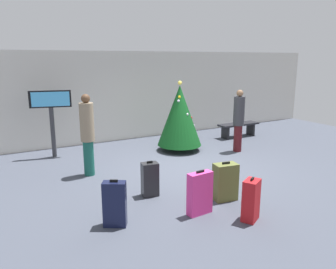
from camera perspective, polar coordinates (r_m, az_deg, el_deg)
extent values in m
plane|color=#424754|center=(8.33, 3.64, -5.91)|extent=(16.00, 16.00, 0.00)
cube|color=beige|center=(11.28, -6.70, 6.61)|extent=(16.00, 0.20, 2.91)
cylinder|color=#4C3319|center=(9.94, 1.96, -2.22)|extent=(0.12, 0.12, 0.17)
cone|color=#0F4719|center=(9.73, 2.01, 3.30)|extent=(1.30, 1.30, 1.77)
sphere|color=#F2D84C|center=(9.62, 2.05, 8.85)|extent=(0.12, 0.12, 0.12)
sphere|color=silver|center=(9.52, 1.82, 5.79)|extent=(0.08, 0.08, 0.08)
sphere|color=silver|center=(9.78, 4.41, 1.55)|extent=(0.08, 0.08, 0.08)
sphere|color=yellow|center=(9.54, 1.97, 6.46)|extent=(0.08, 0.08, 0.08)
sphere|color=blue|center=(10.24, 2.24, 1.58)|extent=(0.08, 0.08, 0.08)
sphere|color=red|center=(9.76, 3.97, 2.88)|extent=(0.08, 0.08, 0.08)
sphere|color=silver|center=(9.54, 3.32, 3.49)|extent=(0.08, 0.08, 0.08)
cylinder|color=#333338|center=(9.68, -19.14, 0.34)|extent=(0.12, 0.12, 1.39)
cube|color=black|center=(9.53, -19.56, 5.76)|extent=(1.08, 0.32, 0.46)
cube|color=#4CB2F2|center=(9.49, -19.51, 5.74)|extent=(0.96, 0.23, 0.39)
cube|color=black|center=(11.80, 12.01, 1.75)|extent=(1.52, 0.44, 0.06)
cube|color=black|center=(11.49, 9.81, 0.31)|extent=(0.08, 0.35, 0.42)
cube|color=black|center=(12.23, 13.98, 0.88)|extent=(0.08, 0.35, 0.42)
cylinder|color=#4C1419|center=(9.97, 11.87, -0.64)|extent=(0.24, 0.24, 0.79)
cylinder|color=#333338|center=(9.81, 12.09, 3.97)|extent=(0.45, 0.45, 0.84)
sphere|color=#8C6647|center=(9.75, 12.24, 6.95)|extent=(0.19, 0.19, 0.19)
cylinder|color=#19594C|center=(8.00, -13.43, -3.95)|extent=(0.24, 0.24, 0.83)
cylinder|color=gray|center=(7.80, -13.76, 2.07)|extent=(0.43, 0.43, 0.88)
sphere|color=brown|center=(7.72, -13.98, 6.02)|extent=(0.20, 0.20, 0.20)
cube|color=#141938|center=(5.58, -9.14, -11.71)|extent=(0.42, 0.35, 0.76)
cube|color=black|center=(5.42, -9.29, -7.86)|extent=(0.13, 0.09, 0.04)
cube|color=#232326|center=(6.67, -3.12, -7.69)|extent=(0.35, 0.27, 0.68)
cube|color=black|center=(6.56, -3.16, -4.75)|extent=(0.12, 0.05, 0.04)
cube|color=#B2191E|center=(5.87, 14.05, -10.90)|extent=(0.39, 0.35, 0.72)
cube|color=black|center=(5.73, 14.26, -7.43)|extent=(0.11, 0.08, 0.04)
cube|color=#E5388C|center=(5.93, 5.48, -10.02)|extent=(0.47, 0.20, 0.77)
cube|color=black|center=(5.79, 5.57, -6.35)|extent=(0.16, 0.04, 0.04)
cube|color=#59602D|center=(6.56, 9.80, -8.02)|extent=(0.48, 0.33, 0.73)
cube|color=black|center=(6.44, 9.93, -4.83)|extent=(0.16, 0.05, 0.04)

